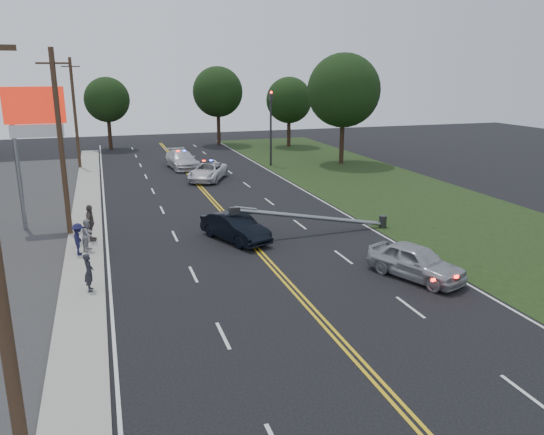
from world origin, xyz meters
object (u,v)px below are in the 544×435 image
object	(u,v)px
pylon_sign	(36,124)
waiting_sedan	(416,262)
crashed_sedan	(235,227)
fallen_streetlight	(321,218)
bystander_a	(89,272)
emergency_b	(182,160)
utility_pole_mid	(61,144)
bystander_b	(88,235)
utility_pole_far	(75,113)
bystander_c	(79,239)
emergency_a	(208,172)
traffic_signal	(271,121)
bystander_d	(90,223)

from	to	relation	value
pylon_sign	waiting_sedan	bearing A→B (deg)	-39.85
crashed_sedan	waiting_sedan	xyz separation A→B (m)	(6.24, -7.64, 0.02)
fallen_streetlight	bystander_a	distance (m)	13.15
emergency_b	bystander_a	distance (m)	29.01
utility_pole_mid	bystander_b	bearing A→B (deg)	-72.95
utility_pole_far	bystander_c	size ratio (longest dim) A/B	6.31
emergency_a	bystander_a	size ratio (longest dim) A/B	3.23
utility_pole_far	emergency_b	bearing A→B (deg)	-17.49
traffic_signal	fallen_streetlight	world-z (taller)	traffic_signal
pylon_sign	waiting_sedan	world-z (taller)	pylon_sign
bystander_d	emergency_a	bearing A→B (deg)	-22.82
pylon_sign	emergency_a	size ratio (longest dim) A/B	1.55
pylon_sign	fallen_streetlight	xyz separation A→B (m)	(14.69, -6.00, -5.08)
utility_pole_far	bystander_d	xyz separation A→B (m)	(1.15, -23.81, -3.99)
utility_pole_far	emergency_a	xyz separation A→B (m)	(10.33, -9.13, -4.37)
emergency_a	bystander_b	size ratio (longest dim) A/B	3.16
pylon_sign	emergency_b	xyz separation A→B (m)	(10.39, 17.14, -5.18)
crashed_sedan	bystander_c	xyz separation A→B (m)	(-7.90, -0.20, 0.17)
utility_pole_mid	emergency_a	world-z (taller)	utility_pole_mid
emergency_b	emergency_a	bearing A→B (deg)	-85.02
bystander_a	bystander_d	bearing A→B (deg)	0.01
crashed_sedan	emergency_b	world-z (taller)	emergency_b
emergency_a	utility_pole_mid	bearing A→B (deg)	-101.56
fallen_streetlight	bystander_b	xyz separation A→B (m)	(-12.34, 0.59, 0.02)
pylon_sign	emergency_a	bearing A→B (deg)	43.06
traffic_signal	bystander_a	xyz separation A→B (m)	(-16.37, -26.76, -3.29)
utility_pole_mid	bystander_d	bearing A→B (deg)	-57.46
crashed_sedan	bystander_c	bearing A→B (deg)	158.73
emergency_a	bystander_b	bearing A→B (deg)	-92.50
waiting_sedan	traffic_signal	bearing A→B (deg)	61.79
waiting_sedan	bystander_d	world-z (taller)	bystander_d
pylon_sign	bystander_a	xyz separation A→B (m)	(2.43, -10.77, -5.08)
utility_pole_mid	bystander_a	size ratio (longest dim) A/B	6.27
utility_pole_mid	bystander_d	distance (m)	4.53
bystander_b	emergency_b	bearing A→B (deg)	2.60
traffic_signal	crashed_sedan	bearing A→B (deg)	-112.45
traffic_signal	bystander_d	distance (m)	25.87
bystander_b	bystander_c	xyz separation A→B (m)	(-0.43, -0.54, -0.02)
utility_pole_mid	bystander_d	xyz separation A→B (m)	(1.15, -1.81, -3.99)
fallen_streetlight	emergency_b	size ratio (longest dim) A/B	1.65
waiting_sedan	bystander_a	xyz separation A→B (m)	(-13.62, 2.63, 0.16)
bystander_a	bystander_b	distance (m)	5.35
waiting_sedan	emergency_b	xyz separation A→B (m)	(-5.66, 30.53, 0.06)
utility_pole_far	crashed_sedan	xyz separation A→B (m)	(8.51, -25.76, -4.34)
traffic_signal	emergency_a	world-z (taller)	traffic_signal
waiting_sedan	emergency_b	bearing A→B (deg)	77.64
bystander_b	bystander_d	distance (m)	1.62
pylon_sign	crashed_sedan	size ratio (longest dim) A/B	1.78
fallen_streetlight	emergency_b	bearing A→B (deg)	100.53
pylon_sign	utility_pole_far	size ratio (longest dim) A/B	0.80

